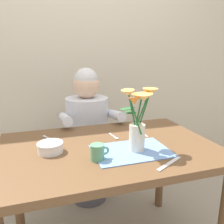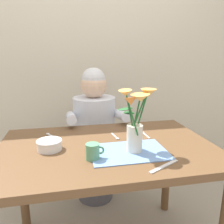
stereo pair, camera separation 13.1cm
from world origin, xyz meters
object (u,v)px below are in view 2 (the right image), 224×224
(seated_person, at_px, (95,137))
(ceramic_bowl, at_px, (49,144))
(coffee_cup, at_px, (93,152))
(dinner_knife, at_px, (164,166))
(flower_vase, at_px, (136,117))

(seated_person, relative_size, ceramic_bowl, 8.35)
(ceramic_bowl, bearing_deg, coffee_cup, -37.08)
(ceramic_bowl, bearing_deg, dinner_knife, -30.27)
(dinner_knife, height_order, coffee_cup, coffee_cup)
(flower_vase, relative_size, dinner_knife, 1.74)
(flower_vase, relative_size, ceramic_bowl, 2.44)
(flower_vase, height_order, ceramic_bowl, flower_vase)
(flower_vase, height_order, dinner_knife, flower_vase)
(coffee_cup, bearing_deg, dinner_knife, -24.93)
(seated_person, bearing_deg, ceramic_bowl, -118.04)
(flower_vase, distance_m, coffee_cup, 0.28)
(dinner_knife, bearing_deg, ceramic_bowl, 121.50)
(seated_person, distance_m, coffee_cup, 0.81)
(ceramic_bowl, xyz_separation_m, coffee_cup, (0.21, -0.16, 0.01))
(flower_vase, bearing_deg, ceramic_bowl, 165.34)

